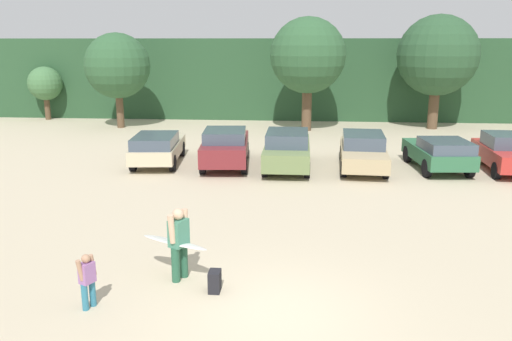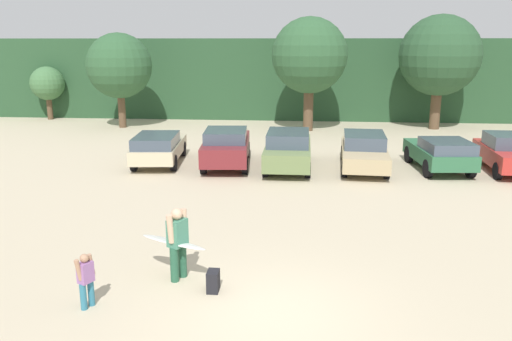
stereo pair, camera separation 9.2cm
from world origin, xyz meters
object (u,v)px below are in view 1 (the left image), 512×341
Objects in this scene: parked_car_forest_green at (439,152)px; parked_car_red at (507,152)px; parked_car_olive_green at (287,149)px; parked_car_tan at (363,150)px; person_child at (87,278)px; person_adult at (179,240)px; parked_car_maroon at (225,146)px; backpack_dropped at (215,281)px; surfboard_white at (175,242)px; parked_car_champagne at (158,147)px.

parked_car_forest_green is 2.66m from parked_car_red.
parked_car_olive_green reaches higher than parked_car_tan.
person_child is (-9.59, -11.96, -0.11)m from parked_car_forest_green.
person_adult is 1.45× the size of person_child.
backpack_dropped is (1.36, -11.18, -0.61)m from parked_car_maroon.
parked_car_maroon is 0.99× the size of parked_car_olive_green.
surfboard_white is 1.29m from backpack_dropped.
parked_car_olive_green is (2.56, -0.20, -0.03)m from parked_car_maroon.
parked_car_forest_green is 13.32m from surfboard_white.
person_child is at bearing 163.72° from parked_car_olive_green.
person_child is at bearing 154.98° from parked_car_tan.
parked_car_maroon is at bearing 84.38° from parked_car_forest_green.
backpack_dropped is (4.24, -11.21, -0.51)m from parked_car_champagne.
parked_car_olive_green is at bearing 83.73° from backpack_dropped.
parked_car_tan is at bearing 81.51° from parked_car_forest_green.
parked_car_champagne is 12.00m from backpack_dropped.
parked_car_maroon is at bearing -95.99° from parked_car_champagne.
parked_car_champagne is 0.91× the size of parked_car_tan.
parked_car_maroon is 8.63m from parked_car_forest_green.
parked_car_olive_green is at bearing 93.38° from parked_car_red.
parked_car_forest_green is at bearing -88.82° from parked_car_olive_green.
parked_car_maroon is 10.69m from person_adult.
parked_car_tan is 1.19× the size of parked_car_forest_green.
parked_car_tan is 4.33× the size of person_child.
parked_car_maroon reaches higher than backpack_dropped.
parked_car_tan is (5.64, 0.08, -0.09)m from parked_car_maroon.
person_child is 2.03m from surfboard_white.
parked_car_olive_green is at bearing -80.73° from person_child.
parked_car_forest_green reaches higher than backpack_dropped.
parked_car_maroon is at bearing 96.92° from backpack_dropped.
parked_car_forest_green reaches higher than parked_car_champagne.
parked_car_maroon is (2.88, -0.03, 0.10)m from parked_car_champagne.
parked_car_tan reaches higher than surfboard_white.
person_child is 0.64× the size of surfboard_white.
person_child is (1.92, -12.10, -0.10)m from parked_car_champagne.
backpack_dropped is (-4.28, -11.26, -0.51)m from parked_car_tan.
person_child is (-3.53, -11.86, -0.17)m from parked_car_olive_green.
parked_car_forest_green is 2.52× the size of person_adult.
parked_car_red reaches higher than parked_car_champagne.
parked_car_maroon is at bearing -61.61° from surfboard_white.
parked_car_maroon is at bearing 85.73° from parked_car_olive_green.
person_child is (-1.47, -1.39, -0.28)m from person_adult.
person_adult is at bearing 178.22° from parked_car_maroon.
person_child is 2.52m from backpack_dropped.
person_adult reaches higher than person_child.
surfboard_white is at bearing 136.86° from parked_car_forest_green.
person_child is 2.47× the size of backpack_dropped.
parked_car_maroon reaches higher than person_child.
surfboard_white is (-2.18, -10.36, 0.01)m from parked_car_olive_green.
person_adult is 1.20m from backpack_dropped.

